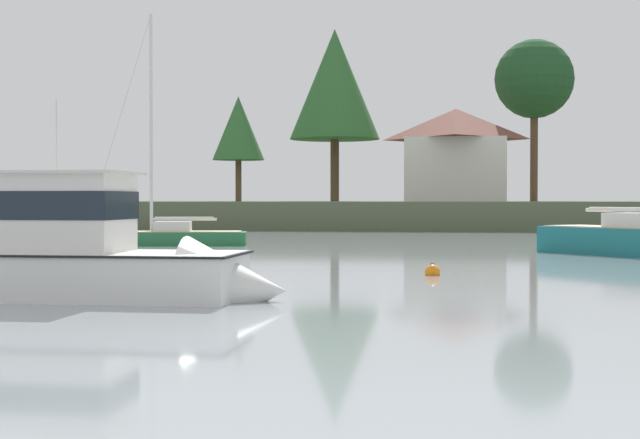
# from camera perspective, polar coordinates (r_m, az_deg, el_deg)

# --- Properties ---
(far_shore_bank) EXTENTS (224.48, 45.44, 2.05)m
(far_shore_bank) POSITION_cam_1_polar(r_m,az_deg,el_deg) (89.21, 1.61, 0.43)
(far_shore_bank) COLOR #4C563D
(far_shore_bank) RESTS_ON ground
(sailboat_green) EXTENTS (8.00, 3.50, 11.44)m
(sailboat_green) POSITION_cam_1_polar(r_m,az_deg,el_deg) (46.72, -9.12, -1.21)
(sailboat_green) COLOR #236B3D
(sailboat_green) RESTS_ON ground
(cruiser_white) EXTENTS (9.05, 2.69, 5.30)m
(cruiser_white) POSITION_cam_1_polar(r_m,az_deg,el_deg) (21.71, -13.14, -2.81)
(cruiser_white) COLOR white
(cruiser_white) RESTS_ON ground
(mooring_buoy_orange) EXTENTS (0.45, 0.45, 0.50)m
(mooring_buoy_orange) POSITION_cam_1_polar(r_m,az_deg,el_deg) (27.95, 6.65, -3.12)
(mooring_buoy_orange) COLOR orange
(mooring_buoy_orange) RESTS_ON ground
(shore_tree_inland_c) EXTENTS (4.03, 4.03, 8.14)m
(shore_tree_inland_c) POSITION_cam_1_polar(r_m,az_deg,el_deg) (75.36, -4.83, 5.36)
(shore_tree_inland_c) COLOR brown
(shore_tree_inland_c) RESTS_ON far_shore_bank
(shore_tree_center) EXTENTS (6.70, 6.70, 13.75)m
(shore_tree_center) POSITION_cam_1_polar(r_m,az_deg,el_deg) (84.84, 12.52, 8.05)
(shore_tree_center) COLOR brown
(shore_tree_center) RESTS_ON far_shore_bank
(shore_tree_right) EXTENTS (7.53, 7.53, 14.40)m
(shore_tree_right) POSITION_cam_1_polar(r_m,az_deg,el_deg) (81.51, 0.88, 7.95)
(shore_tree_right) COLOR brown
(shore_tree_right) RESTS_ON far_shore_bank
(cottage_behind_trees) EXTENTS (8.47, 9.72, 7.54)m
(cottage_behind_trees) POSITION_cam_1_polar(r_m,az_deg,el_deg) (79.58, 8.01, 3.88)
(cottage_behind_trees) COLOR silver
(cottage_behind_trees) RESTS_ON far_shore_bank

